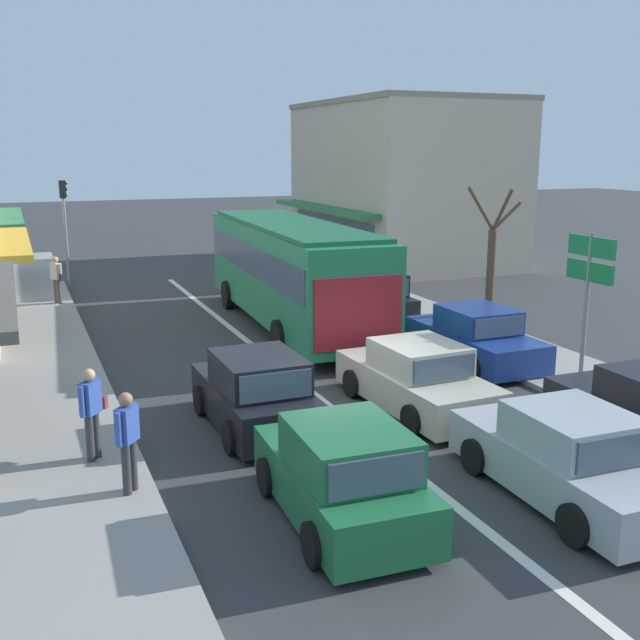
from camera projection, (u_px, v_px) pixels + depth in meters
name	position (u px, v px, depth m)	size (l,w,h in m)	color
ground_plane	(346.00, 419.00, 15.26)	(140.00, 140.00, 0.00)	#353538
lane_centre_line	(281.00, 367.00, 18.87)	(0.20, 28.00, 0.01)	silver
kerb_right	(449.00, 326.00, 22.96)	(2.80, 44.00, 0.12)	gray
building_right_far	(402.00, 183.00, 35.79)	(8.34, 11.00, 7.59)	#B2A38E
city_bus	(291.00, 267.00, 22.73)	(3.13, 10.97, 3.23)	#237A4C
hatchback_queue_gap_filler	(256.00, 394.00, 14.61)	(1.84, 3.71, 1.54)	black
sedan_adjacent_lane_lead	(417.00, 379.00, 15.69)	(2.02, 4.27, 1.47)	#B7B29E
sedan_queue_far_back	(568.00, 459.00, 11.68)	(1.97, 4.24, 1.47)	#9EA3A8
hatchback_behind_bus_near	(343.00, 476.00, 10.95)	(1.93, 3.76, 1.54)	#1E6638
parked_sedan_kerb_second	(475.00, 338.00, 19.11)	(1.91, 4.21, 1.47)	navy
parked_wagon_kerb_third	(365.00, 295.00, 24.23)	(1.98, 4.52, 1.58)	black
traffic_light_downstreet	(65.00, 215.00, 29.14)	(0.33, 0.24, 4.20)	gray
directional_road_sign	(589.00, 273.00, 16.46)	(0.10, 1.40, 3.60)	gray
street_tree_right	(491.00, 271.00, 20.88)	(1.77, 1.72, 4.40)	brown
pedestrian_with_handbag_near	(57.00, 277.00, 25.82)	(0.51, 0.59, 1.63)	#4C4742
pedestrian_browsing_midblock	(128.00, 436.00, 11.51)	(0.40, 0.46, 1.63)	#333338
pedestrian_far_walker	(92.00, 408.00, 12.76)	(0.51, 0.59, 1.63)	#333338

